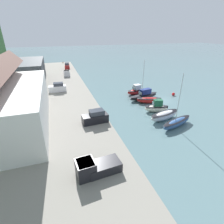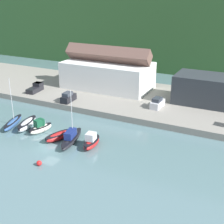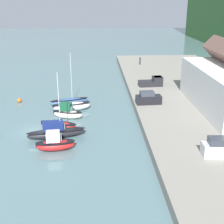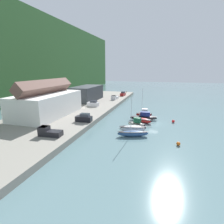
# 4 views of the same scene
# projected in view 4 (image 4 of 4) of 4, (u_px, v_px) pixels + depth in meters

# --- Properties ---
(ground_plane) EXTENTS (320.00, 320.00, 0.00)m
(ground_plane) POSITION_uv_depth(u_px,v_px,m) (154.00, 123.00, 48.41)
(ground_plane) COLOR slate
(quay_promenade) EXTENTS (108.79, 24.60, 1.28)m
(quay_promenade) POSITION_uv_depth(u_px,v_px,m) (66.00, 114.00, 55.82)
(quay_promenade) COLOR gray
(quay_promenade) RESTS_ON ground_plane
(harbor_clubhouse) EXTENTS (21.66, 11.13, 10.49)m
(harbor_clubhouse) POSITION_uv_depth(u_px,v_px,m) (47.00, 103.00, 51.00)
(harbor_clubhouse) COLOR white
(harbor_clubhouse) RESTS_ON quay_promenade
(yacht_club_building) EXTENTS (18.07, 8.38, 6.07)m
(yacht_club_building) POSITION_uv_depth(u_px,v_px,m) (87.00, 93.00, 75.68)
(yacht_club_building) COLOR #2D3338
(yacht_club_building) RESTS_ON quay_promenade
(moored_boat_0) EXTENTS (3.53, 7.08, 9.31)m
(moored_boat_0) POSITION_uv_depth(u_px,v_px,m) (133.00, 133.00, 38.72)
(moored_boat_0) COLOR #33568E
(moored_boat_0) RESTS_ON ground_plane
(moored_boat_1) EXTENTS (3.38, 6.70, 1.54)m
(moored_boat_1) POSITION_uv_depth(u_px,v_px,m) (133.00, 129.00, 41.55)
(moored_boat_1) COLOR silver
(moored_boat_1) RESTS_ON ground_plane
(moored_boat_2) EXTENTS (2.82, 5.03, 2.60)m
(moored_boat_2) POSITION_uv_depth(u_px,v_px,m) (137.00, 124.00, 44.62)
(moored_boat_2) COLOR white
(moored_boat_2) RESTS_ON ground_plane
(moored_boat_3) EXTENTS (3.29, 5.76, 1.31)m
(moored_boat_3) POSITION_uv_depth(u_px,v_px,m) (142.00, 120.00, 48.77)
(moored_boat_3) COLOR red
(moored_boat_3) RESTS_ON ground_plane
(moored_boat_4) EXTENTS (3.34, 8.23, 9.12)m
(moored_boat_4) POSITION_uv_depth(u_px,v_px,m) (144.00, 117.00, 51.17)
(moored_boat_4) COLOR black
(moored_boat_4) RESTS_ON ground_plane
(moored_boat_5) EXTENTS (2.50, 5.09, 2.54)m
(moored_boat_5) POSITION_uv_depth(u_px,v_px,m) (144.00, 114.00, 54.69)
(moored_boat_5) COLOR red
(moored_boat_5) RESTS_ON ground_plane
(parked_car_0) EXTENTS (4.34, 2.16, 2.16)m
(parked_car_0) POSITION_uv_depth(u_px,v_px,m) (123.00, 94.00, 88.84)
(parked_car_0) COLOR maroon
(parked_car_0) RESTS_ON quay_promenade
(parked_car_1) EXTENTS (2.08, 4.31, 2.16)m
(parked_car_1) POSITION_uv_depth(u_px,v_px,m) (84.00, 118.00, 45.34)
(parked_car_1) COLOR black
(parked_car_1) RESTS_ON quay_promenade
(parked_car_2) EXTENTS (2.00, 4.28, 2.16)m
(parked_car_2) POSITION_uv_depth(u_px,v_px,m) (93.00, 104.00, 64.10)
(parked_car_2) COLOR silver
(parked_car_2) RESTS_ON quay_promenade
(pickup_truck_0) EXTENTS (4.88, 2.36, 1.90)m
(pickup_truck_0) POSITION_uv_depth(u_px,v_px,m) (114.00, 98.00, 78.26)
(pickup_truck_0) COLOR silver
(pickup_truck_0) RESTS_ON quay_promenade
(pickup_truck_1) EXTENTS (2.37, 4.88, 1.90)m
(pickup_truck_1) POSITION_uv_depth(u_px,v_px,m) (49.00, 132.00, 35.76)
(pickup_truck_1) COLOR black
(pickup_truck_1) RESTS_ON quay_promenade
(dog_on_quay) EXTENTS (0.74, 0.81, 0.68)m
(dog_on_quay) POSITION_uv_depth(u_px,v_px,m) (126.00, 92.00, 100.80)
(dog_on_quay) COLOR brown
(dog_on_quay) RESTS_ON quay_promenade
(mooring_buoy_0) EXTENTS (0.78, 0.78, 0.78)m
(mooring_buoy_0) POSITION_uv_depth(u_px,v_px,m) (178.00, 144.00, 34.16)
(mooring_buoy_0) COLOR orange
(mooring_buoy_0) RESTS_ON ground_plane
(mooring_buoy_1) EXTENTS (0.79, 0.79, 0.79)m
(mooring_buoy_1) POSITION_uv_depth(u_px,v_px,m) (173.00, 121.00, 48.79)
(mooring_buoy_1) COLOR red
(mooring_buoy_1) RESTS_ON ground_plane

